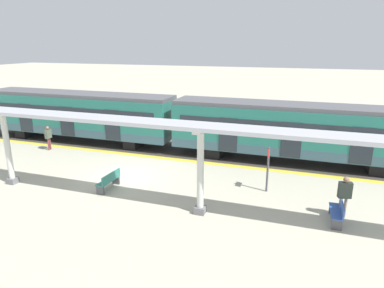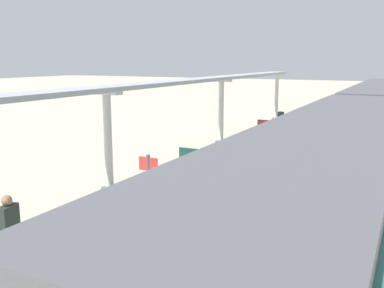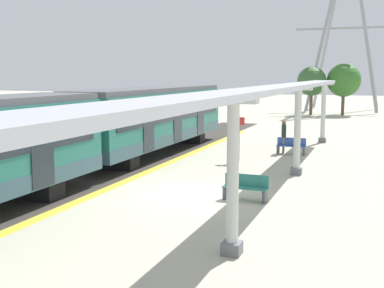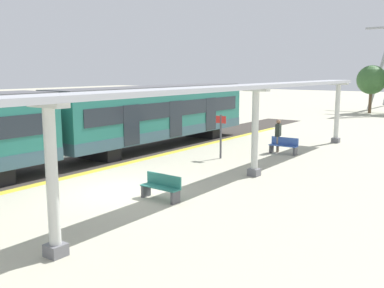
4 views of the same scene
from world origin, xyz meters
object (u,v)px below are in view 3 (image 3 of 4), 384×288
object	(u,v)px
canopy_pillar_fourth	(323,113)
bench_mid_platform	(291,146)
train_far_carriage	(155,119)
canopy_pillar_third	(297,131)
canopy_pillar_second	(233,177)
bench_near_end	(246,187)
passenger_by_the_benches	(284,133)
platform_info_sign	(239,134)

from	to	relation	value
canopy_pillar_fourth	bench_mid_platform	bearing A→B (deg)	-101.62
train_far_carriage	canopy_pillar_third	size ratio (longest dim) A/B	3.91
canopy_pillar_second	bench_near_end	size ratio (longest dim) A/B	2.40
bench_near_end	canopy_pillar_third	bearing A→B (deg)	79.12
train_far_carriage	canopy_pillar_second	distance (m)	15.31
train_far_carriage	passenger_by_the_benches	distance (m)	6.85
canopy_pillar_third	platform_info_sign	bearing A→B (deg)	143.00
platform_info_sign	passenger_by_the_benches	size ratio (longest dim) A/B	1.24
canopy_pillar_fourth	train_far_carriage	bearing A→B (deg)	-136.88
platform_info_sign	passenger_by_the_benches	distance (m)	3.60
canopy_pillar_third	train_far_carriage	bearing A→B (deg)	158.04
platform_info_sign	passenger_by_the_benches	world-z (taller)	platform_info_sign
canopy_pillar_second	canopy_pillar_third	xyz separation A→B (m)	(0.00, 9.93, 0.00)
canopy_pillar_fourth	bench_mid_platform	size ratio (longest dim) A/B	2.41
train_far_carriage	bench_mid_platform	world-z (taller)	train_far_carriage
canopy_pillar_second	canopy_pillar_third	distance (m)	9.93
bench_near_end	passenger_by_the_benches	world-z (taller)	passenger_by_the_benches
bench_mid_platform	passenger_by_the_benches	distance (m)	0.82
canopy_pillar_second	canopy_pillar_third	bearing A→B (deg)	90.00
bench_near_end	platform_info_sign	size ratio (longest dim) A/B	0.69
train_far_carriage	bench_mid_platform	size ratio (longest dim) A/B	9.44
canopy_pillar_fourth	bench_near_end	size ratio (longest dim) A/B	2.40
canopy_pillar_fourth	platform_info_sign	bearing A→B (deg)	-110.76
passenger_by_the_benches	canopy_pillar_third	bearing A→B (deg)	-74.79
train_far_carriage	canopy_pillar_third	distance (m)	8.52
train_far_carriage	canopy_pillar_second	bearing A→B (deg)	-58.93
passenger_by_the_benches	platform_info_sign	bearing A→B (deg)	-116.54
canopy_pillar_fourth	bench_near_end	world-z (taller)	canopy_pillar_fourth
bench_near_end	bench_mid_platform	xyz separation A→B (m)	(-0.13, 10.25, 0.00)
train_far_carriage	canopy_pillar_fourth	distance (m)	10.82
train_far_carriage	bench_mid_platform	bearing A→B (deg)	17.69
canopy_pillar_fourth	canopy_pillar_third	bearing A→B (deg)	-90.00
bench_near_end	passenger_by_the_benches	distance (m)	10.49
bench_near_end	canopy_pillar_second	bearing A→B (deg)	-79.43
train_far_carriage	canopy_pillar_second	world-z (taller)	canopy_pillar_second
train_far_carriage	passenger_by_the_benches	xyz separation A→B (m)	(6.39, 2.38, -0.73)
canopy_pillar_second	bench_near_end	bearing A→B (deg)	100.57
canopy_pillar_third	passenger_by_the_benches	world-z (taller)	canopy_pillar_third
bench_near_end	train_far_carriage	bearing A→B (deg)	130.75
bench_near_end	passenger_by_the_benches	xyz separation A→B (m)	(-0.57, 10.46, 0.66)
train_far_carriage	bench_near_end	size ratio (longest dim) A/B	9.38
canopy_pillar_second	bench_near_end	distance (m)	5.31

